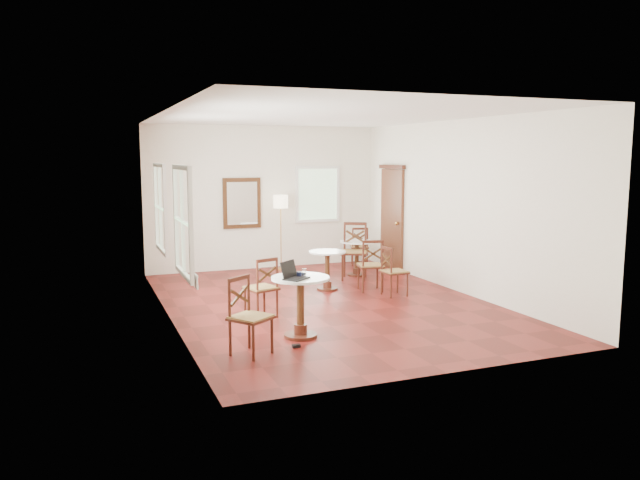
{
  "coord_description": "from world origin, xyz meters",
  "views": [
    {
      "loc": [
        -3.69,
        -9.03,
        2.36
      ],
      "look_at": [
        0.0,
        0.3,
        1.0
      ],
      "focal_mm": 34.55,
      "sensor_mm": 36.0,
      "label": 1
    }
  ],
  "objects_px": {
    "floor_lamp": "(281,207)",
    "navy_mug": "(299,275)",
    "chair_back_a": "(360,246)",
    "mouse": "(303,274)",
    "chair_near_a": "(262,288)",
    "chair_near_b": "(249,316)",
    "chair_mid_b": "(393,271)",
    "power_adapter": "(296,346)",
    "cafe_table_back": "(357,254)",
    "cafe_table_mid": "(327,266)",
    "chair_mid_a": "(371,265)",
    "chair_back_b": "(354,251)",
    "cafe_table_near": "(300,300)",
    "laptop": "(293,275)",
    "water_glass": "(304,272)"
  },
  "relations": [
    {
      "from": "floor_lamp",
      "to": "navy_mug",
      "type": "distance_m",
      "value": 4.99
    },
    {
      "from": "chair_back_a",
      "to": "mouse",
      "type": "distance_m",
      "value": 5.45
    },
    {
      "from": "chair_near_a",
      "to": "chair_near_b",
      "type": "relative_size",
      "value": 0.96
    },
    {
      "from": "chair_mid_b",
      "to": "power_adapter",
      "type": "height_order",
      "value": "chair_mid_b"
    },
    {
      "from": "cafe_table_back",
      "to": "chair_near_a",
      "type": "distance_m",
      "value": 3.62
    },
    {
      "from": "cafe_table_mid",
      "to": "chair_near_a",
      "type": "height_order",
      "value": "chair_near_a"
    },
    {
      "from": "chair_mid_a",
      "to": "floor_lamp",
      "type": "relative_size",
      "value": 0.59
    },
    {
      "from": "cafe_table_back",
      "to": "chair_back_b",
      "type": "xyz_separation_m",
      "value": [
        -0.19,
        -0.3,
        0.11
      ]
    },
    {
      "from": "cafe_table_near",
      "to": "chair_back_b",
      "type": "bearing_deg",
      "value": 55.12
    },
    {
      "from": "chair_back_b",
      "to": "floor_lamp",
      "type": "height_order",
      "value": "floor_lamp"
    },
    {
      "from": "chair_near_a",
      "to": "navy_mug",
      "type": "bearing_deg",
      "value": 80.7
    },
    {
      "from": "cafe_table_mid",
      "to": "laptop",
      "type": "xyz_separation_m",
      "value": [
        -1.56,
        -2.66,
        0.43
      ]
    },
    {
      "from": "chair_back_a",
      "to": "floor_lamp",
      "type": "bearing_deg",
      "value": 17.24
    },
    {
      "from": "chair_mid_a",
      "to": "laptop",
      "type": "xyz_separation_m",
      "value": [
        -2.24,
        -2.28,
        0.4
      ]
    },
    {
      "from": "cafe_table_near",
      "to": "floor_lamp",
      "type": "height_order",
      "value": "floor_lamp"
    },
    {
      "from": "navy_mug",
      "to": "water_glass",
      "type": "distance_m",
      "value": 0.15
    },
    {
      "from": "chair_near_a",
      "to": "chair_near_b",
      "type": "height_order",
      "value": "chair_near_b"
    },
    {
      "from": "laptop",
      "to": "power_adapter",
      "type": "relative_size",
      "value": 4.08
    },
    {
      "from": "cafe_table_mid",
      "to": "mouse",
      "type": "bearing_deg",
      "value": -118.85
    },
    {
      "from": "cafe_table_back",
      "to": "mouse",
      "type": "xyz_separation_m",
      "value": [
        -2.42,
        -3.49,
        0.4
      ]
    },
    {
      "from": "cafe_table_mid",
      "to": "chair_mid_b",
      "type": "relative_size",
      "value": 0.82
    },
    {
      "from": "chair_mid_b",
      "to": "navy_mug",
      "type": "relative_size",
      "value": 8.76
    },
    {
      "from": "chair_near_a",
      "to": "floor_lamp",
      "type": "height_order",
      "value": "floor_lamp"
    },
    {
      "from": "chair_mid_b",
      "to": "chair_back_a",
      "type": "height_order",
      "value": "chair_mid_b"
    },
    {
      "from": "laptop",
      "to": "chair_mid_a",
      "type": "bearing_deg",
      "value": 6.98
    },
    {
      "from": "chair_near_b",
      "to": "chair_mid_b",
      "type": "bearing_deg",
      "value": -0.68
    },
    {
      "from": "cafe_table_near",
      "to": "chair_back_b",
      "type": "xyz_separation_m",
      "value": [
        2.29,
        3.28,
        0.04
      ]
    },
    {
      "from": "cafe_table_mid",
      "to": "chair_back_a",
      "type": "distance_m",
      "value": 2.61
    },
    {
      "from": "chair_near_b",
      "to": "floor_lamp",
      "type": "distance_m",
      "value": 5.67
    },
    {
      "from": "cafe_table_back",
      "to": "chair_mid_a",
      "type": "bearing_deg",
      "value": -105.08
    },
    {
      "from": "cafe_table_near",
      "to": "cafe_table_back",
      "type": "xyz_separation_m",
      "value": [
        2.48,
        3.58,
        -0.07
      ]
    },
    {
      "from": "cafe_table_mid",
      "to": "power_adapter",
      "type": "relative_size",
      "value": 6.94
    },
    {
      "from": "chair_mid_b",
      "to": "cafe_table_back",
      "type": "bearing_deg",
      "value": -7.93
    },
    {
      "from": "cafe_table_mid",
      "to": "floor_lamp",
      "type": "height_order",
      "value": "floor_lamp"
    },
    {
      "from": "floor_lamp",
      "to": "navy_mug",
      "type": "relative_size",
      "value": 16.16
    },
    {
      "from": "cafe_table_mid",
      "to": "laptop",
      "type": "distance_m",
      "value": 3.12
    },
    {
      "from": "chair_mid_b",
      "to": "laptop",
      "type": "bearing_deg",
      "value": 124.16
    },
    {
      "from": "power_adapter",
      "to": "chair_mid_b",
      "type": "bearing_deg",
      "value": 40.2
    },
    {
      "from": "cafe_table_back",
      "to": "chair_mid_b",
      "type": "height_order",
      "value": "chair_mid_b"
    },
    {
      "from": "mouse",
      "to": "navy_mug",
      "type": "distance_m",
      "value": 0.15
    },
    {
      "from": "floor_lamp",
      "to": "laptop",
      "type": "xyz_separation_m",
      "value": [
        -1.41,
        -4.85,
        -0.46
      ]
    },
    {
      "from": "water_glass",
      "to": "power_adapter",
      "type": "relative_size",
      "value": 0.94
    },
    {
      "from": "cafe_table_back",
      "to": "chair_near_b",
      "type": "relative_size",
      "value": 0.74
    },
    {
      "from": "cafe_table_mid",
      "to": "power_adapter",
      "type": "distance_m",
      "value": 3.42
    },
    {
      "from": "cafe_table_back",
      "to": "chair_back_b",
      "type": "relative_size",
      "value": 0.64
    },
    {
      "from": "floor_lamp",
      "to": "mouse",
      "type": "height_order",
      "value": "floor_lamp"
    },
    {
      "from": "cafe_table_near",
      "to": "navy_mug",
      "type": "distance_m",
      "value": 0.35
    },
    {
      "from": "chair_near_a",
      "to": "navy_mug",
      "type": "distance_m",
      "value": 1.25
    },
    {
      "from": "chair_back_a",
      "to": "navy_mug",
      "type": "bearing_deg",
      "value": 78.06
    },
    {
      "from": "cafe_table_near",
      "to": "mouse",
      "type": "distance_m",
      "value": 0.34
    }
  ]
}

